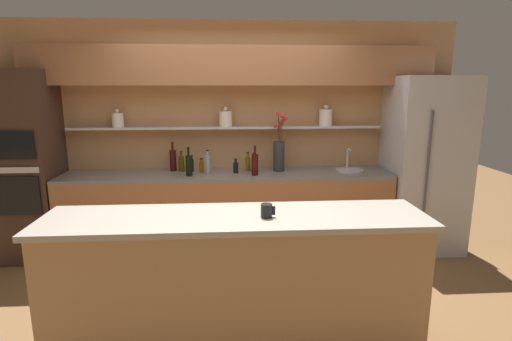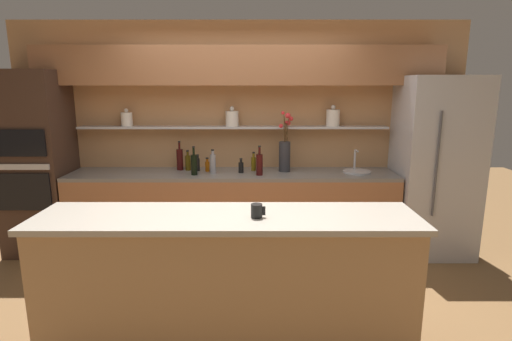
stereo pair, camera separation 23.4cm
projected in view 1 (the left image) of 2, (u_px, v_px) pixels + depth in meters
name	position (u px, v px, depth m)	size (l,w,h in m)	color
ground_plane	(236.00, 307.00, 3.46)	(12.00, 12.00, 0.00)	brown
back_wall_unit	(232.00, 114.00, 4.63)	(5.20, 0.44, 2.60)	tan
back_counter_unit	(228.00, 212.00, 4.57)	(3.65, 0.62, 0.92)	#99603D
island_counter	(237.00, 284.00, 2.80)	(2.61, 0.61, 1.02)	tan
refrigerator	(424.00, 165.00, 4.57)	(0.82, 0.73, 1.98)	#B7B7BC
oven_tower	(24.00, 167.00, 4.31)	(0.69, 0.64, 2.04)	#3D281E
flower_vase	(279.00, 152.00, 4.54)	(0.16, 0.17, 0.68)	#2D2D33
sink_fixture	(350.00, 169.00, 4.57)	(0.31, 0.31, 0.25)	#B7B7BC
bottle_oil_0	(248.00, 163.00, 4.57)	(0.06, 0.06, 0.22)	brown
bottle_oil_1	(254.00, 164.00, 4.51)	(0.06, 0.06, 0.22)	brown
bottle_sauce_2	(201.00, 166.00, 4.50)	(0.05, 0.05, 0.16)	#9E4C0A
bottle_spirit_3	(208.00, 164.00, 4.39)	(0.06, 0.06, 0.27)	gray
bottle_sauce_4	(192.00, 164.00, 4.52)	(0.05, 0.05, 0.19)	black
bottle_wine_5	(173.00, 160.00, 4.55)	(0.07, 0.07, 0.33)	#380C0C
bottle_wine_6	(255.00, 164.00, 4.33)	(0.07, 0.07, 0.33)	#380C0C
bottle_wine_7	(189.00, 165.00, 4.30)	(0.07, 0.07, 0.32)	black
bottle_sauce_8	(236.00, 167.00, 4.46)	(0.06, 0.06, 0.16)	black
bottle_oil_9	(181.00, 163.00, 4.54)	(0.06, 0.06, 0.23)	#47380A
coffee_mug	(267.00, 211.00, 2.65)	(0.10, 0.08, 0.09)	black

